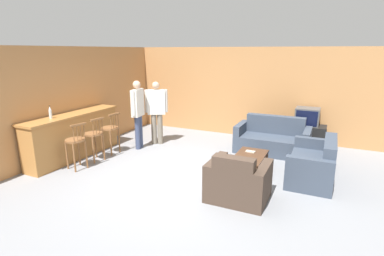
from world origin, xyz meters
TOP-DOWN VIEW (x-y plane):
  - ground_plane at (0.00, 0.00)m, footprint 24.00×24.00m
  - wall_back at (0.00, 3.68)m, footprint 9.40×0.08m
  - wall_left at (-3.17, 1.34)m, footprint 0.08×8.68m
  - bar_counter at (-2.83, 0.08)m, footprint 0.55×2.57m
  - bar_chair_near at (-2.23, -0.45)m, footprint 0.50×0.50m
  - bar_chair_mid at (-2.23, 0.10)m, footprint 0.48×0.48m
  - bar_chair_far at (-2.23, 0.67)m, footprint 0.45×0.45m
  - couch_far at (1.39, 2.46)m, footprint 1.78×0.90m
  - armchair_near at (1.31, -0.32)m, footprint 1.00×0.85m
  - loveseat_right at (2.44, 1.14)m, footprint 0.82×1.54m
  - coffee_table at (1.19, 0.99)m, footprint 0.60×1.04m
  - tv_unit at (2.10, 3.30)m, footprint 1.00×0.52m
  - tv at (2.10, 3.30)m, footprint 0.59×0.49m
  - bottle at (-2.88, -0.47)m, footprint 0.06×0.06m
  - book_on_table at (1.14, 1.20)m, footprint 0.21×0.13m
  - person_by_window at (-1.61, 1.84)m, footprint 0.54×0.40m
  - person_by_counter at (-1.84, 1.30)m, footprint 0.24×0.55m

SIDE VIEW (x-z plane):
  - ground_plane at x=0.00m, z-range 0.00..0.00m
  - tv_unit at x=2.10m, z-range 0.00..0.59m
  - loveseat_right at x=2.44m, z-range -0.12..0.73m
  - coffee_table at x=1.19m, z-range 0.13..0.49m
  - couch_far at x=1.39m, z-range -0.13..0.76m
  - armchair_near at x=1.31m, z-range -0.12..0.75m
  - book_on_table at x=1.14m, z-range 0.36..0.38m
  - bar_counter at x=-2.83m, z-range 0.00..1.07m
  - bar_chair_near at x=-2.23m, z-range 0.06..1.09m
  - bar_chair_mid at x=-2.23m, z-range 0.06..1.09m
  - bar_chair_far at x=-2.23m, z-range 0.06..1.09m
  - tv at x=2.10m, z-range 0.59..1.05m
  - person_by_window at x=-1.61m, z-range 0.11..1.81m
  - person_by_counter at x=-1.84m, z-range 0.12..1.89m
  - bottle at x=-2.88m, z-range 1.06..1.34m
  - wall_left at x=-3.17m, z-range 0.00..2.60m
  - wall_back at x=0.00m, z-range 0.00..2.60m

